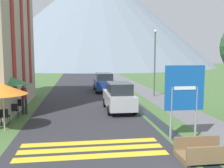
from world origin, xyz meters
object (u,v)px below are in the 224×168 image
parked_car_far (104,82)px  cafe_umbrella_middle_green (8,80)px  person_standing_terrace (24,97)px  cafe_chair_near_right (5,115)px  cafe_chair_middle (14,109)px  footbridge (204,153)px  person_seated_near (2,109)px  cafe_chair_far_right (18,104)px  road_sign (184,93)px  streetlamp (155,58)px  parked_car_near (119,97)px  cafe_umbrella_front_orange (3,89)px

parked_car_far → cafe_umbrella_middle_green: 11.77m
person_standing_terrace → cafe_chair_near_right: bearing=-101.6°
parked_car_far → cafe_chair_middle: (-6.10, -9.99, -0.40)m
footbridge → person_seated_near: person_seated_near is taller
cafe_chair_far_right → cafe_chair_near_right: bearing=-67.8°
cafe_chair_middle → road_sign: bearing=-53.8°
cafe_chair_near_right → streetlamp: size_ratio=0.15×
parked_car_near → cafe_umbrella_middle_green: cafe_umbrella_middle_green is taller
parked_car_near → person_seated_near: (-6.66, -1.65, -0.24)m
footbridge → cafe_umbrella_front_orange: (-7.62, 4.42, 1.74)m
cafe_chair_middle → cafe_umbrella_front_orange: size_ratio=0.38×
streetlamp → person_seated_near: bearing=-147.2°
road_sign → streetlamp: streetlamp is taller
person_seated_near → streetlamp: bearing=32.8°
road_sign → cafe_umbrella_front_orange: size_ratio=1.40×
cafe_chair_far_right → person_seated_near: person_seated_near is taller
parked_car_far → streetlamp: size_ratio=0.75×
cafe_umbrella_front_orange → streetlamp: 13.31m
road_sign → cafe_chair_far_right: size_ratio=3.66×
footbridge → person_standing_terrace: (-7.37, 7.68, 0.82)m
streetlamp → footbridge: bearing=-100.3°
cafe_umbrella_front_orange → cafe_umbrella_middle_green: (-0.39, 2.50, 0.18)m
cafe_chair_near_right → cafe_umbrella_front_orange: cafe_umbrella_front_orange is taller
cafe_chair_middle → cafe_chair_far_right: 1.48m
person_seated_near → streetlamp: 12.93m
parked_car_near → cafe_umbrella_middle_green: 6.60m
road_sign → streetlamp: bearing=78.9°
cafe_umbrella_middle_green → person_standing_terrace: 1.48m
cafe_umbrella_front_orange → road_sign: bearing=-15.6°
cafe_chair_far_right → streetlamp: streetlamp is taller
cafe_umbrella_front_orange → cafe_chair_middle: bearing=92.5°
parked_car_near → cafe_chair_middle: parked_car_near is taller
cafe_umbrella_middle_green → parked_car_far: bearing=56.9°
footbridge → cafe_chair_near_right: bearing=145.9°
cafe_chair_near_right → cafe_umbrella_middle_green: 2.29m
parked_car_far → cafe_chair_near_right: parked_car_far is taller
parked_car_far → cafe_umbrella_front_orange: 13.73m
parked_car_near → cafe_chair_far_right: size_ratio=4.78×
person_seated_near → person_standing_terrace: 1.73m
cafe_chair_far_right → parked_car_far: bearing=76.5°
parked_car_near → cafe_chair_far_right: parked_car_near is taller
parked_car_far → cafe_chair_middle: size_ratio=5.04×
parked_car_far → person_standing_terrace: (-5.74, -9.04, 0.14)m
cafe_chair_far_right → person_standing_terrace: size_ratio=0.47×
parked_car_far → person_seated_near: (-6.63, -10.48, -0.24)m
parked_car_far → person_standing_terrace: size_ratio=2.38×
cafe_chair_middle → person_seated_near: size_ratio=0.70×
cafe_umbrella_front_orange → person_seated_near: bearing=109.2°
cafe_umbrella_middle_green → cafe_umbrella_front_orange: bearing=-81.2°
footbridge → cafe_umbrella_middle_green: bearing=139.2°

